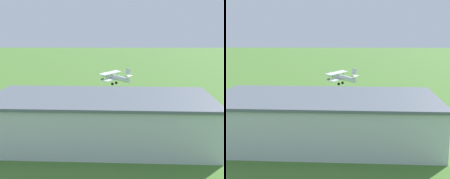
{
  "view_description": "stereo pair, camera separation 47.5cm",
  "coord_description": "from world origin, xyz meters",
  "views": [
    {
      "loc": [
        0.06,
        83.15,
        14.95
      ],
      "look_at": [
        1.88,
        12.34,
        2.92
      ],
      "focal_mm": 57.96,
      "sensor_mm": 36.0,
      "label": 1
    },
    {
      "loc": [
        -0.41,
        83.14,
        14.95
      ],
      "look_at": [
        1.88,
        12.34,
        2.92
      ],
      "focal_mm": 57.96,
      "sensor_mm": 36.0,
      "label": 2
    }
  ],
  "objects": [
    {
      "name": "ground_plane",
      "position": [
        0.0,
        0.0,
        0.0
      ],
      "size": [
        400.0,
        400.0,
        0.0
      ],
      "primitive_type": "plane",
      "color": "#47752D"
    },
    {
      "name": "hangar",
      "position": [
        2.88,
        36.46,
        3.07
      ],
      "size": [
        30.2,
        17.62,
        6.12
      ],
      "color": "silver",
      "rests_on": "ground_plane"
    },
    {
      "name": "biplane",
      "position": [
        1.51,
        1.24,
        3.92
      ],
      "size": [
        7.75,
        8.66,
        4.02
      ],
      "color": "silver"
    },
    {
      "name": "car_black",
      "position": [
        -10.6,
        22.76,
        0.85
      ],
      "size": [
        2.21,
        4.65,
        1.64
      ],
      "color": "black",
      "rests_on": "ground_plane"
    },
    {
      "name": "car_grey",
      "position": [
        18.24,
        21.85,
        0.81
      ],
      "size": [
        2.09,
        4.59,
        1.54
      ],
      "color": "slate",
      "rests_on": "ground_plane"
    },
    {
      "name": "person_watching_takeoff",
      "position": [
        -7.34,
        19.0,
        0.88
      ],
      "size": [
        0.49,
        0.49,
        1.75
      ],
      "color": "#B23333",
      "rests_on": "ground_plane"
    },
    {
      "name": "person_by_parked_cars",
      "position": [
        1.58,
        17.95,
        0.77
      ],
      "size": [
        0.53,
        0.53,
        1.55
      ],
      "color": "#72338C",
      "rests_on": "ground_plane"
    },
    {
      "name": "person_beside_truck",
      "position": [
        -12.39,
        19.55,
        0.79
      ],
      "size": [
        0.46,
        0.46,
        1.59
      ],
      "color": "#33723F",
      "rests_on": "ground_plane"
    },
    {
      "name": "person_at_fence_line",
      "position": [
        9.1,
        19.15,
        0.81
      ],
      "size": [
        0.44,
        0.44,
        1.63
      ],
      "color": "navy",
      "rests_on": "ground_plane"
    },
    {
      "name": "person_crossing_taxiway",
      "position": [
        -6.66,
        22.59,
        0.83
      ],
      "size": [
        0.43,
        0.43,
        1.66
      ],
      "color": "navy",
      "rests_on": "ground_plane"
    }
  ]
}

